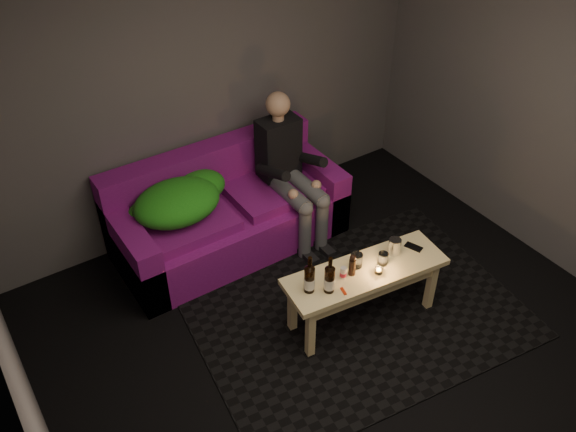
% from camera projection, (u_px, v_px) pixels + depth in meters
% --- Properties ---
extents(floor, '(4.50, 4.50, 0.00)m').
position_uv_depth(floor, '(375.00, 376.00, 4.20)').
color(floor, black).
rests_on(floor, ground).
extents(room, '(4.50, 4.50, 4.50)m').
position_uv_depth(room, '(347.00, 141.00, 3.49)').
color(room, silver).
rests_on(room, ground).
extents(rug, '(2.60, 2.03, 0.01)m').
position_uv_depth(rug, '(357.00, 312.00, 4.65)').
color(rug, black).
rests_on(rug, floor).
extents(sofa, '(1.91, 0.86, 0.82)m').
position_uv_depth(sofa, '(227.00, 214.00, 5.15)').
color(sofa, '#730F6F').
rests_on(sofa, floor).
extents(green_blanket, '(0.84, 0.57, 0.29)m').
position_uv_depth(green_blanket, '(180.00, 199.00, 4.77)').
color(green_blanket, '#1E8618').
rests_on(green_blanket, sofa).
extents(person, '(0.34, 0.79, 1.27)m').
position_uv_depth(person, '(289.00, 167.00, 5.05)').
color(person, black).
rests_on(person, sofa).
extents(coffee_table, '(1.24, 0.53, 0.49)m').
position_uv_depth(coffee_table, '(365.00, 278.00, 4.38)').
color(coffee_table, '#EED08B').
rests_on(coffee_table, rug).
extents(beer_bottle_a, '(0.08, 0.08, 0.30)m').
position_uv_depth(beer_bottle_a, '(309.00, 279.00, 4.09)').
color(beer_bottle_a, black).
rests_on(beer_bottle_a, coffee_table).
extents(beer_bottle_b, '(0.07, 0.07, 0.30)m').
position_uv_depth(beer_bottle_b, '(329.00, 279.00, 4.09)').
color(beer_bottle_b, black).
rests_on(beer_bottle_b, coffee_table).
extents(salt_shaker, '(0.06, 0.06, 0.09)m').
position_uv_depth(salt_shaker, '(343.00, 273.00, 4.23)').
color(salt_shaker, silver).
rests_on(salt_shaker, coffee_table).
extents(pepper_mill, '(0.05, 0.05, 0.13)m').
position_uv_depth(pepper_mill, '(352.00, 267.00, 4.24)').
color(pepper_mill, black).
rests_on(pepper_mill, coffee_table).
extents(tumbler_back, '(0.09, 0.09, 0.11)m').
position_uv_depth(tumbler_back, '(356.00, 260.00, 4.32)').
color(tumbler_back, white).
rests_on(tumbler_back, coffee_table).
extents(tealight, '(0.06, 0.06, 0.04)m').
position_uv_depth(tealight, '(379.00, 271.00, 4.28)').
color(tealight, white).
rests_on(tealight, coffee_table).
extents(tumbler_front, '(0.08, 0.08, 0.09)m').
position_uv_depth(tumbler_front, '(383.00, 259.00, 4.34)').
color(tumbler_front, white).
rests_on(tumbler_front, coffee_table).
extents(steel_cup, '(0.11, 0.11, 0.12)m').
position_uv_depth(steel_cup, '(395.00, 246.00, 4.42)').
color(steel_cup, silver).
rests_on(steel_cup, coffee_table).
extents(smartphone, '(0.11, 0.14, 0.01)m').
position_uv_depth(smartphone, '(414.00, 247.00, 4.51)').
color(smartphone, black).
rests_on(smartphone, coffee_table).
extents(red_lighter, '(0.03, 0.07, 0.01)m').
position_uv_depth(red_lighter, '(343.00, 291.00, 4.14)').
color(red_lighter, '#B8280B').
rests_on(red_lighter, coffee_table).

